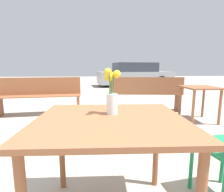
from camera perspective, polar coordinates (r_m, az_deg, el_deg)
table_front at (r=1.17m, az=-0.43°, el=-11.95°), size 1.00×0.89×0.75m
flower_vase at (r=1.21m, az=-0.13°, el=-0.04°), size 0.11×0.11×0.32m
bench_near at (r=4.33m, az=-22.46°, el=0.57°), size 1.86×0.53×0.85m
bench_middle at (r=4.35m, az=10.93°, el=1.10°), size 1.79×0.55×0.85m
table_back at (r=3.90m, az=26.68°, el=0.77°), size 0.65×0.68×0.70m
parked_car at (r=10.49m, az=7.32°, el=6.85°), size 4.48×2.27×1.35m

